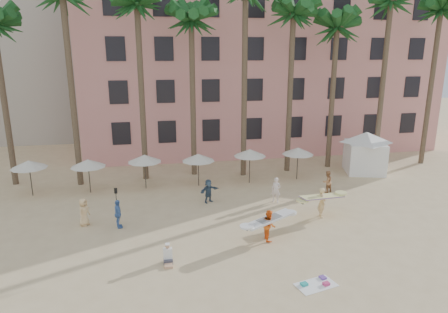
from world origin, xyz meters
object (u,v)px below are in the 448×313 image
cabana (365,149)px  carrier_yellow (322,201)px  carrier_white (269,224)px  pink_hotel (256,70)px

cabana → carrier_yellow: (-7.48, -8.19, -1.00)m
carrier_white → pink_hotel: bearing=77.1°
pink_hotel → carrier_white: (-5.33, -23.23, -7.06)m
cabana → carrier_white: cabana is taller
pink_hotel → cabana: (6.29, -12.65, -5.93)m
pink_hotel → cabana: pink_hotel is taller
carrier_white → cabana: bearing=42.3°
cabana → carrier_yellow: bearing=-132.4°
pink_hotel → carrier_white: bearing=-102.9°
carrier_yellow → carrier_white: 4.78m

